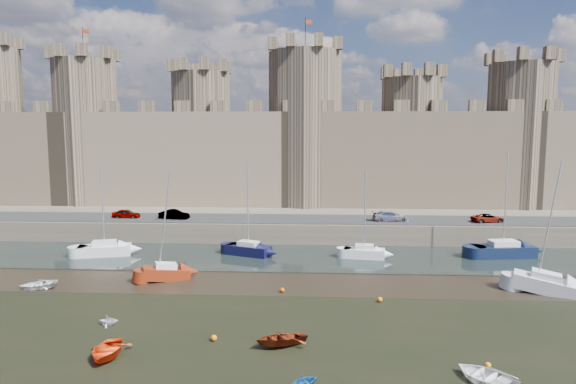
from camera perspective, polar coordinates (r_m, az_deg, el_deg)
name	(u,v)px	position (r m, az deg, el deg)	size (l,w,h in m)	color
ground	(256,352)	(33.86, -3.62, -17.34)	(160.00, 160.00, 0.00)	black
water_channel	(281,257)	(56.50, -0.74, -7.27)	(160.00, 12.00, 0.08)	black
quay	(295,201)	(91.60, 0.78, -1.00)	(160.00, 60.00, 2.50)	#4C443A
road	(287,219)	(65.74, -0.15, -3.01)	(160.00, 7.00, 0.10)	black
castle	(288,144)	(78.80, -0.03, 5.32)	(108.50, 11.00, 29.00)	#42382B
car_0	(126,214)	(69.51, -17.52, -2.33)	(1.42, 3.53, 1.20)	gray
car_1	(174,215)	(67.09, -12.54, -2.47)	(1.34, 3.84, 1.27)	gray
car_2	(391,216)	(65.37, 11.33, -2.67)	(1.83, 4.51, 1.31)	gray
car_3	(488,218)	(67.93, 21.32, -2.74)	(1.83, 3.98, 1.11)	gray
sailboat_0	(105,249)	(60.51, -19.71, -5.98)	(5.94, 3.54, 10.41)	silver
sailboat_1	(248,249)	(57.34, -4.42, -6.31)	(5.32, 3.61, 9.93)	black
sailboat_2	(364,252)	(56.52, 8.47, -6.58)	(4.56, 2.33, 9.40)	silver
sailboat_3	(503,250)	(61.15, 22.80, -5.93)	(6.85, 3.41, 11.50)	black
sailboat_4	(166,272)	(49.62, -13.39, -8.64)	(4.66, 3.36, 10.16)	maroon
sailboat_5	(546,284)	(49.82, 26.73, -9.07)	(5.67, 3.93, 11.40)	silver
dinghy_0	(107,351)	(34.81, -19.50, -16.36)	(2.61, 0.76, 3.66)	#E83A0D
dinghy_1	(304,382)	(29.39, 1.76, -20.38)	(1.41, 0.86, 1.63)	#16579C
dinghy_2	(486,377)	(32.01, 21.12, -18.59)	(2.52, 0.73, 3.53)	white
dinghy_3	(108,320)	(39.88, -19.34, -13.29)	(1.27, 0.78, 1.48)	white
dinghy_4	(281,340)	(34.52, -0.83, -16.17)	(2.53, 0.73, 3.54)	maroon
dinghy_6	(38,285)	(50.81, -26.02, -9.29)	(2.25, 0.65, 3.15)	silver
buoy_1	(282,290)	(44.89, -0.64, -10.84)	(0.41, 0.41, 0.41)	#D35009
buoy_3	(380,300)	(43.14, 10.17, -11.69)	(0.42, 0.42, 0.42)	orange
buoy_4	(214,338)	(35.63, -8.24, -15.75)	(0.43, 0.43, 0.43)	orange
buoy_5	(488,365)	(33.83, 21.33, -17.50)	(0.38, 0.38, 0.38)	orange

